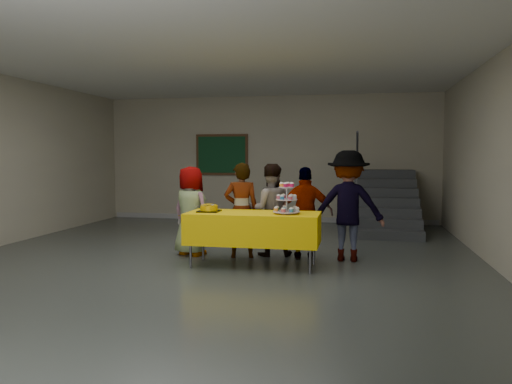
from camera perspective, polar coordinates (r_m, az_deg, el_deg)
room_shell at (r=7.19m, az=-5.61°, el=8.56°), size 10.00×10.04×3.02m
bake_table at (r=7.12m, az=-0.32°, el=-4.08°), size 1.88×0.78×0.77m
cupcake_stand at (r=6.95m, az=3.52°, el=-1.07°), size 0.38×0.38×0.44m
bear_cake at (r=7.23m, az=-5.38°, el=-1.79°), size 0.32×0.36×0.12m
schoolchild_a at (r=7.97m, az=-7.45°, el=-2.16°), size 0.81×0.68×1.41m
schoolchild_b at (r=7.72m, az=-1.68°, el=-2.10°), size 0.60×0.47×1.47m
schoolchild_c at (r=7.84m, az=1.64°, el=-2.06°), size 0.82×0.71×1.45m
schoolchild_d at (r=7.62m, az=5.72°, el=-2.43°), size 0.87×0.46×1.41m
schoolchild_e at (r=7.60m, az=10.48°, el=-1.56°), size 1.08×0.63×1.66m
staircase at (r=11.03m, az=14.50°, el=-1.62°), size 1.30×2.40×2.04m
noticeboard at (r=12.23m, az=-3.93°, el=4.27°), size 1.30×0.05×1.00m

